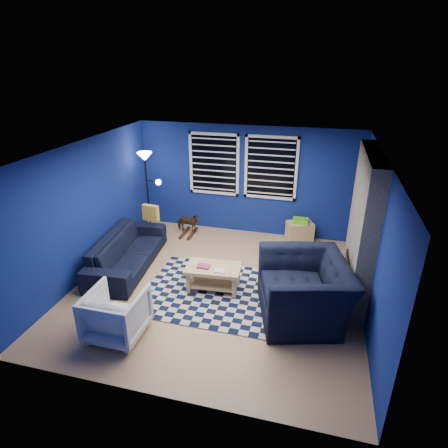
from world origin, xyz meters
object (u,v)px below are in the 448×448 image
floor_lamp (146,168)px  coffee_table (213,273)px  rocking_horse (188,223)px  cabinet (300,231)px  sofa (128,251)px  tv (362,190)px  armchair_bent (116,314)px  armchair_big (304,289)px

floor_lamp → coffee_table: bearing=-42.6°
rocking_horse → cabinet: cabinet is taller
sofa → floor_lamp: 2.01m
coffee_table → floor_lamp: floor_lamp is taller
cabinet → rocking_horse: bearing=163.3°
cabinet → floor_lamp: 3.70m
tv → coffee_table: size_ratio=1.00×
tv → rocking_horse: tv is taller
coffee_table → armchair_bent: bearing=-124.5°
tv → sofa: tv is taller
coffee_table → cabinet: cabinet is taller
sofa → armchair_big: armchair_big is taller
sofa → armchair_big: size_ratio=1.53×
coffee_table → floor_lamp: bearing=137.4°
armchair_big → floor_lamp: 4.45m
armchair_big → armchair_bent: (-2.63, -1.17, -0.11)m
tv → coffee_table: bearing=-140.2°
armchair_bent → floor_lamp: 3.78m
rocking_horse → cabinet: size_ratio=0.82×
sofa → floor_lamp: size_ratio=1.18×
rocking_horse → floor_lamp: size_ratio=0.28×
rocking_horse → floor_lamp: 1.56m
rocking_horse → floor_lamp: floor_lamp is taller
sofa → floor_lamp: bearing=2.3°
coffee_table → floor_lamp: size_ratio=0.52×
tv → armchair_bent: tv is taller
sofa → coffee_table: 1.89m
rocking_horse → cabinet: bearing=-86.7°
armchair_big → armchair_bent: size_ratio=1.81×
tv → floor_lamp: 4.58m
armchair_big → armchair_bent: 2.88m
sofa → tv: bearing=-74.2°
armchair_bent → floor_lamp: size_ratio=0.43×
coffee_table → armchair_big: bearing=-12.5°
rocking_horse → tv: bearing=-92.5°
floor_lamp → armchair_bent: bearing=-73.2°
rocking_horse → cabinet: 2.56m
sofa → cabinet: (3.20, 1.98, -0.09)m
tv → sofa: size_ratio=0.44×
armchair_big → cabinet: size_ratio=2.26×
tv → rocking_horse: size_ratio=1.85×
armchair_big → cabinet: 2.70m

